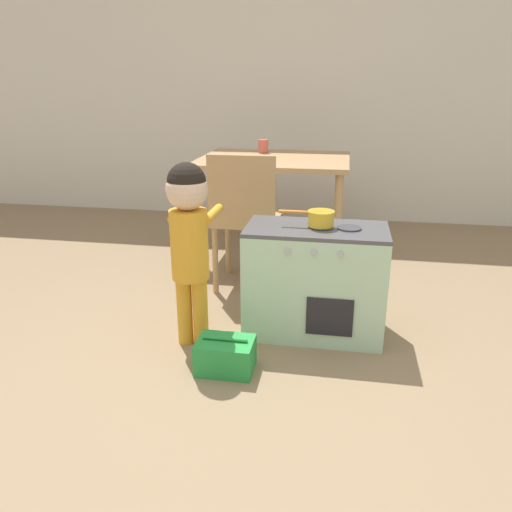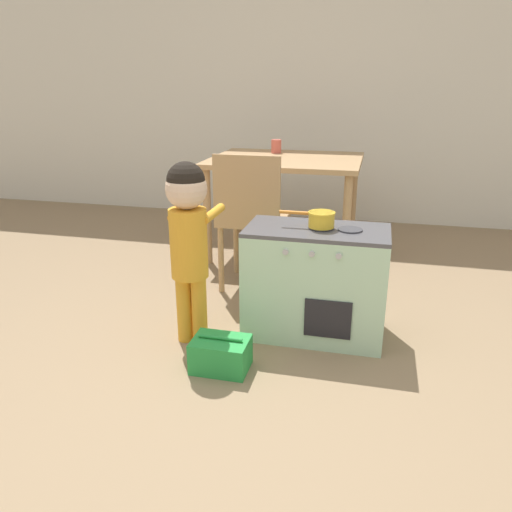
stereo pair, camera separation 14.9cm
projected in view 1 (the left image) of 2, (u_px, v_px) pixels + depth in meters
ground_plane at (226, 429)px, 1.93m from camera, size 16.00×16.00×0.00m
wall_back at (306, 77)px, 4.52m from camera, size 10.00×0.06×2.60m
play_kitchen at (315, 281)px, 2.59m from camera, size 0.71×0.39×0.59m
toy_pot at (320, 217)px, 2.47m from camera, size 0.28×0.13×0.08m
child_figure at (189, 228)px, 2.36m from camera, size 0.21×0.37×0.92m
toy_basket at (225, 355)px, 2.30m from camera, size 0.26×0.19×0.17m
dining_table at (274, 170)px, 3.75m from camera, size 1.11×0.92×0.73m
dining_chair_near at (245, 217)px, 3.08m from camera, size 0.40×0.40×0.87m
cup_on_table at (263, 146)px, 3.95m from camera, size 0.08×0.08×0.10m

